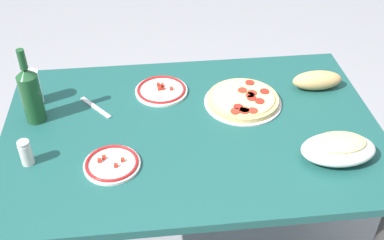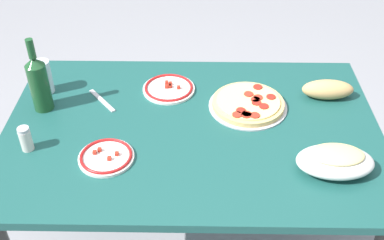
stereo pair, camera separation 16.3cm
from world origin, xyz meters
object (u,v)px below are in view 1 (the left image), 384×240
at_px(wine_bottle, 31,93).
at_px(bread_loaf, 317,80).
at_px(baked_pasta_dish, 339,148).
at_px(dining_table, 192,153).
at_px(side_plate_near, 112,164).
at_px(water_glass, 33,88).
at_px(pepperoni_pizza, 243,100).
at_px(spice_shaker, 26,153).
at_px(side_plate_far, 161,90).

distance_m(wine_bottle, bread_loaf, 1.05).
relative_size(baked_pasta_dish, bread_loaf, 1.26).
bearing_deg(dining_table, side_plate_near, 31.68).
xyz_separation_m(baked_pasta_dish, side_plate_near, (0.71, -0.04, -0.03)).
distance_m(dining_table, water_glass, 0.63).
bearing_deg(wine_bottle, dining_table, 169.21).
relative_size(pepperoni_pizza, bread_loaf, 1.50).
relative_size(pepperoni_pizza, wine_bottle, 1.02).
height_order(water_glass, bread_loaf, water_glass).
height_order(pepperoni_pizza, water_glass, water_glass).
height_order(dining_table, spice_shaker, spice_shaker).
bearing_deg(side_plate_far, dining_table, 112.53).
relative_size(wine_bottle, bread_loaf, 1.47).
bearing_deg(side_plate_far, side_plate_near, 65.43).
distance_m(dining_table, baked_pasta_dish, 0.52).
xyz_separation_m(dining_table, spice_shaker, (0.54, 0.12, 0.16)).
distance_m(baked_pasta_dish, spice_shaker, 0.98).
relative_size(pepperoni_pizza, spice_shaker, 3.29).
relative_size(side_plate_near, side_plate_far, 0.90).
bearing_deg(water_glass, wine_bottle, 99.60).
relative_size(dining_table, side_plate_near, 7.28).
distance_m(side_plate_near, spice_shaker, 0.27).
height_order(wine_bottle, bread_loaf, wine_bottle).
distance_m(side_plate_far, bread_loaf, 0.60).
xyz_separation_m(pepperoni_pizza, spice_shaker, (0.74, 0.24, 0.03)).
relative_size(baked_pasta_dish, spice_shaker, 2.76).
bearing_deg(side_plate_near, wine_bottle, -45.13).
relative_size(dining_table, wine_bottle, 4.65).
bearing_deg(water_glass, side_plate_near, 127.37).
bearing_deg(pepperoni_pizza, water_glass, -6.69).
height_order(bread_loaf, spice_shaker, spice_shaker).
relative_size(dining_table, bread_loaf, 6.83).
relative_size(side_plate_near, bread_loaf, 0.94).
bearing_deg(water_glass, bread_loaf, 178.71).
bearing_deg(bread_loaf, wine_bottle, 4.48).
xyz_separation_m(side_plate_far, bread_loaf, (-0.59, 0.04, 0.03)).
xyz_separation_m(water_glass, bread_loaf, (-1.06, 0.02, -0.03)).
relative_size(side_plate_near, spice_shaker, 2.06).
bearing_deg(baked_pasta_dish, bread_loaf, -98.56).
bearing_deg(side_plate_far, wine_bottle, 15.04).
distance_m(wine_bottle, water_glass, 0.12).
relative_size(wine_bottle, side_plate_far, 1.41).
xyz_separation_m(dining_table, side_plate_near, (0.27, 0.17, 0.13)).
relative_size(baked_pasta_dish, wine_bottle, 0.86).
bearing_deg(wine_bottle, pepperoni_pizza, -178.76).
distance_m(water_glass, side_plate_far, 0.47).
relative_size(bread_loaf, spice_shaker, 2.19).
relative_size(water_glass, bread_loaf, 0.69).
xyz_separation_m(dining_table, side_plate_far, (0.09, -0.22, 0.13)).
height_order(baked_pasta_dish, water_glass, water_glass).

